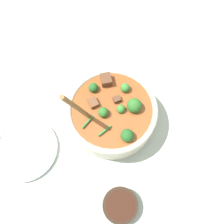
% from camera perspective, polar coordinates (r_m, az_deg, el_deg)
% --- Properties ---
extents(ground_plane, '(4.00, 4.00, 0.00)m').
position_cam_1_polar(ground_plane, '(0.70, 0.00, -1.75)').
color(ground_plane, '#ADBCAD').
extents(stew_bowl, '(0.27, 0.27, 0.25)m').
position_cam_1_polar(stew_bowl, '(0.65, 0.02, -0.14)').
color(stew_bowl, beige).
rests_on(stew_bowl, ground_plane).
extents(condiment_bowl, '(0.09, 0.09, 0.03)m').
position_cam_1_polar(condiment_bowl, '(0.64, 2.12, -23.13)').
color(condiment_bowl, black).
rests_on(condiment_bowl, ground_plane).
extents(empty_plate, '(0.19, 0.19, 0.02)m').
position_cam_1_polar(empty_plate, '(0.72, -21.73, -9.00)').
color(empty_plate, white).
rests_on(empty_plate, ground_plane).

